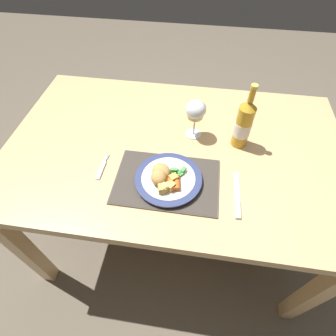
% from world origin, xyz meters
% --- Properties ---
extents(ground_plane, '(6.00, 6.00, 0.00)m').
position_xyz_m(ground_plane, '(0.00, 0.00, 0.00)').
color(ground_plane, brown).
extents(dining_table, '(1.36, 0.84, 0.74)m').
position_xyz_m(dining_table, '(0.00, 0.00, 0.65)').
color(dining_table, tan).
rests_on(dining_table, ground).
extents(placemat, '(0.37, 0.25, 0.01)m').
position_xyz_m(placemat, '(-0.01, -0.18, 0.74)').
color(placemat, brown).
rests_on(placemat, dining_table).
extents(dinner_plate, '(0.24, 0.24, 0.02)m').
position_xyz_m(dinner_plate, '(0.00, -0.18, 0.76)').
color(dinner_plate, silver).
rests_on(dinner_plate, placemat).
extents(breaded_croquettes, '(0.09, 0.11, 0.05)m').
position_xyz_m(breaded_croquettes, '(-0.03, -0.19, 0.79)').
color(breaded_croquettes, tan).
rests_on(breaded_croquettes, dinner_plate).
extents(green_beans_pile, '(0.06, 0.07, 0.02)m').
position_xyz_m(green_beans_pile, '(0.02, -0.16, 0.77)').
color(green_beans_pile, green).
rests_on(green_beans_pile, dinner_plate).
extents(glazed_carrots, '(0.06, 0.07, 0.02)m').
position_xyz_m(glazed_carrots, '(0.02, -0.21, 0.78)').
color(glazed_carrots, orange).
rests_on(glazed_carrots, dinner_plate).
extents(fork, '(0.02, 0.12, 0.01)m').
position_xyz_m(fork, '(-0.25, -0.16, 0.74)').
color(fork, silver).
rests_on(fork, dining_table).
extents(table_knife, '(0.02, 0.19, 0.01)m').
position_xyz_m(table_knife, '(0.24, -0.22, 0.74)').
color(table_knife, silver).
rests_on(table_knife, dining_table).
extents(wine_glass, '(0.08, 0.08, 0.16)m').
position_xyz_m(wine_glass, '(0.07, 0.08, 0.86)').
color(wine_glass, silver).
rests_on(wine_glass, dining_table).
extents(bottle, '(0.06, 0.06, 0.27)m').
position_xyz_m(bottle, '(0.25, 0.05, 0.84)').
color(bottle, gold).
rests_on(bottle, dining_table).
extents(roast_potatoes, '(0.07, 0.08, 0.03)m').
position_xyz_m(roast_potatoes, '(0.00, -0.23, 0.78)').
color(roast_potatoes, gold).
rests_on(roast_potatoes, dinner_plate).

